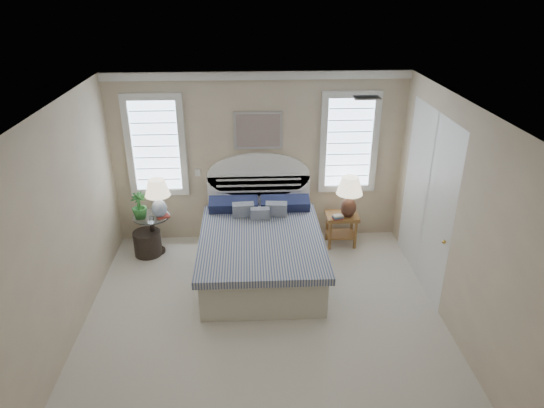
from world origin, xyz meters
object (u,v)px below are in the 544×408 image
at_px(bed, 261,247).
at_px(lamp_left, 158,194).
at_px(floor_pot, 148,243).
at_px(side_table_left, 153,230).
at_px(lamp_right, 349,192).
at_px(nightstand_right, 341,223).

height_order(bed, lamp_left, bed).
distance_m(floor_pot, lamp_left, 0.84).
distance_m(bed, side_table_left, 1.75).
relative_size(floor_pot, lamp_right, 0.64).
height_order(side_table_left, nightstand_right, side_table_left).
bearing_deg(side_table_left, nightstand_right, 1.94).
bearing_deg(nightstand_right, floor_pot, -177.07).
distance_m(nightstand_right, floor_pot, 3.05).
bearing_deg(bed, nightstand_right, 28.03).
distance_m(side_table_left, lamp_right, 3.08).
distance_m(side_table_left, floor_pot, 0.22).
distance_m(nightstand_right, lamp_right, 0.55).
bearing_deg(nightstand_right, lamp_right, -32.72).
height_order(side_table_left, lamp_right, lamp_right).
relative_size(nightstand_right, lamp_left, 0.87).
relative_size(side_table_left, nightstand_right, 1.19).
bearing_deg(side_table_left, floor_pot, -148.03).
relative_size(side_table_left, floor_pot, 1.50).
bearing_deg(lamp_right, lamp_left, -178.34).
bearing_deg(lamp_left, floor_pot, -174.89).
xyz_separation_m(bed, lamp_right, (1.38, 0.64, 0.55)).
xyz_separation_m(nightstand_right, lamp_right, (0.08, -0.05, 0.55)).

